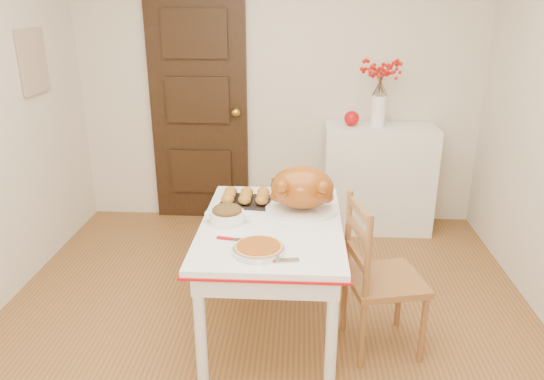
# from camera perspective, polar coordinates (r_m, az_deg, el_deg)

# --- Properties ---
(floor) EXTENTS (3.50, 4.00, 0.00)m
(floor) POSITION_cam_1_polar(r_m,az_deg,el_deg) (3.14, -1.09, -17.32)
(floor) COLOR brown
(floor) RESTS_ON ground
(wall_back) EXTENTS (3.50, 0.00, 2.50)m
(wall_back) POSITION_cam_1_polar(r_m,az_deg,el_deg) (4.53, 0.75, 11.87)
(wall_back) COLOR beige
(wall_back) RESTS_ON ground
(door_back) EXTENTS (0.85, 0.06, 2.06)m
(door_back) POSITION_cam_1_polar(r_m,az_deg,el_deg) (4.62, -8.10, 9.08)
(door_back) COLOR black
(door_back) RESTS_ON ground
(photo_board) EXTENTS (0.03, 0.35, 0.45)m
(photo_board) POSITION_cam_1_polar(r_m,az_deg,el_deg) (4.17, -24.93, 12.78)
(photo_board) COLOR tan
(photo_board) RESTS_ON ground
(sideboard) EXTENTS (0.92, 0.41, 0.92)m
(sideboard) POSITION_cam_1_polar(r_m,az_deg,el_deg) (4.55, 11.61, 1.26)
(sideboard) COLOR white
(sideboard) RESTS_ON floor
(kitchen_table) EXTENTS (0.82, 1.20, 0.72)m
(kitchen_table) POSITION_cam_1_polar(r_m,az_deg,el_deg) (3.12, -0.05, -9.65)
(kitchen_table) COLOR white
(kitchen_table) RESTS_ON floor
(chair_oak) EXTENTS (0.48, 0.48, 0.92)m
(chair_oak) POSITION_cam_1_polar(r_m,az_deg,el_deg) (3.00, 12.41, -9.32)
(chair_oak) COLOR brown
(chair_oak) RESTS_ON floor
(berry_vase) EXTENTS (0.27, 0.27, 0.53)m
(berry_vase) POSITION_cam_1_polar(r_m,az_deg,el_deg) (4.36, 11.80, 10.30)
(berry_vase) COLOR white
(berry_vase) RESTS_ON sideboard
(apple) EXTENTS (0.13, 0.13, 0.13)m
(apple) POSITION_cam_1_polar(r_m,az_deg,el_deg) (4.38, 8.81, 7.84)
(apple) COLOR #B9090D
(apple) RESTS_ON sideboard
(turkey_platter) EXTENTS (0.46, 0.38, 0.28)m
(turkey_platter) POSITION_cam_1_polar(r_m,az_deg,el_deg) (3.06, 3.36, 0.00)
(turkey_platter) COLOR #9B4614
(turkey_platter) RESTS_ON kitchen_table
(pumpkin_pie) EXTENTS (0.27, 0.27, 0.05)m
(pumpkin_pie) POSITION_cam_1_polar(r_m,az_deg,el_deg) (2.60, -1.50, -6.42)
(pumpkin_pie) COLOR #904412
(pumpkin_pie) RESTS_ON kitchen_table
(stuffing_dish) EXTENTS (0.25, 0.20, 0.10)m
(stuffing_dish) POSITION_cam_1_polar(r_m,az_deg,el_deg) (2.95, -4.98, -2.67)
(stuffing_dish) COLOR #50371A
(stuffing_dish) RESTS_ON kitchen_table
(rolls_tray) EXTENTS (0.32, 0.27, 0.08)m
(rolls_tray) POSITION_cam_1_polar(r_m,az_deg,el_deg) (3.22, -2.90, -0.77)
(rolls_tray) COLOR #9C591E
(rolls_tray) RESTS_ON kitchen_table
(pie_server) EXTENTS (0.23, 0.10, 0.01)m
(pie_server) POSITION_cam_1_polar(r_m,az_deg,el_deg) (2.53, 0.49, -7.81)
(pie_server) COLOR silver
(pie_server) RESTS_ON kitchen_table
(carving_knife) EXTENTS (0.25, 0.10, 0.01)m
(carving_knife) POSITION_cam_1_polar(r_m,az_deg,el_deg) (2.74, -3.70, -5.51)
(carving_knife) COLOR silver
(carving_knife) RESTS_ON kitchen_table
(drinking_glass) EXTENTS (0.07, 0.07, 0.10)m
(drinking_glass) POSITION_cam_1_polar(r_m,az_deg,el_deg) (3.37, 0.40, 0.39)
(drinking_glass) COLOR white
(drinking_glass) RESTS_ON kitchen_table
(shaker_pair) EXTENTS (0.09, 0.05, 0.08)m
(shaker_pair) POSITION_cam_1_polar(r_m,az_deg,el_deg) (3.36, 5.05, 0.11)
(shaker_pair) COLOR white
(shaker_pair) RESTS_ON kitchen_table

